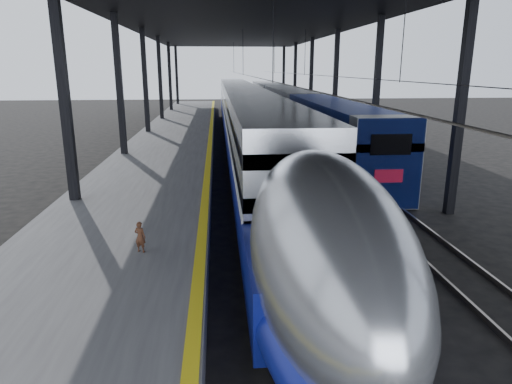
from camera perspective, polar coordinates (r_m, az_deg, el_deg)
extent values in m
plane|color=black|center=(14.13, -3.83, -9.88)|extent=(160.00, 160.00, 0.00)
cube|color=#4C4C4F|center=(33.42, -10.56, 5.52)|extent=(6.00, 80.00, 1.00)
cube|color=yellow|center=(33.18, -5.76, 6.52)|extent=(0.30, 80.00, 0.01)
cube|color=slate|center=(33.36, -2.30, 5.02)|extent=(0.08, 80.00, 0.16)
cube|color=slate|center=(33.45, 0.18, 5.06)|extent=(0.08, 80.00, 0.16)
cube|color=slate|center=(33.94, 6.20, 5.12)|extent=(0.08, 80.00, 0.16)
cube|color=slate|center=(34.24, 8.57, 5.13)|extent=(0.08, 80.00, 0.16)
cube|color=black|center=(18.73, -22.70, 9.52)|extent=(0.35, 0.35, 9.00)
cube|color=black|center=(20.35, 24.19, 9.73)|extent=(0.35, 0.35, 9.00)
cube|color=black|center=(28.41, -16.64, 11.61)|extent=(0.35, 0.35, 9.00)
cube|color=black|center=(29.49, 14.81, 11.85)|extent=(0.35, 0.35, 9.00)
cube|color=black|center=(38.25, -13.65, 12.59)|extent=(0.35, 0.35, 9.00)
cube|color=black|center=(39.06, 9.88, 12.83)|extent=(0.35, 0.35, 9.00)
cube|color=black|center=(48.15, -11.87, 13.15)|extent=(0.35, 0.35, 9.00)
cube|color=black|center=(48.80, 6.89, 13.38)|extent=(0.35, 0.35, 9.00)
cube|color=black|center=(58.09, -10.70, 13.51)|extent=(0.35, 0.35, 9.00)
cube|color=black|center=(58.63, 4.89, 13.73)|extent=(0.35, 0.35, 9.00)
cube|color=black|center=(68.05, -9.87, 13.77)|extent=(0.35, 0.35, 9.00)
cube|color=black|center=(68.51, 3.47, 13.96)|extent=(0.35, 0.35, 9.00)
cube|color=black|center=(33.02, -1.33, 20.90)|extent=(18.00, 75.00, 0.45)
cylinder|color=slate|center=(32.87, -1.11, 14.38)|extent=(0.03, 74.00, 0.03)
cylinder|color=slate|center=(33.57, 7.71, 14.27)|extent=(0.03, 74.00, 0.03)
cube|color=#B0B3B8|center=(40.43, -1.78, 10.12)|extent=(3.02, 57.00, 4.16)
cube|color=navy|center=(39.08, -1.65, 8.03)|extent=(3.10, 62.00, 1.61)
cube|color=silver|center=(40.47, -1.78, 9.46)|extent=(3.12, 57.00, 0.10)
cube|color=black|center=(40.34, -1.80, 11.82)|extent=(3.06, 57.00, 0.44)
cube|color=black|center=(40.43, -1.78, 10.12)|extent=(3.06, 57.00, 0.44)
ellipsoid|color=#B0B3B8|center=(9.72, 8.40, -7.64)|extent=(3.02, 8.40, 4.16)
ellipsoid|color=navy|center=(10.24, 8.13, -13.82)|extent=(3.10, 8.40, 1.77)
ellipsoid|color=black|center=(7.10, 13.42, -9.49)|extent=(1.56, 2.20, 0.94)
cube|color=black|center=(10.68, 7.96, -17.77)|extent=(2.29, 2.60, 0.40)
cube|color=black|center=(31.32, -0.81, 4.58)|extent=(2.29, 2.60, 0.40)
cube|color=navy|center=(28.39, 9.88, 7.05)|extent=(2.88, 18.00, 3.91)
cube|color=gray|center=(20.49, 15.73, 3.60)|extent=(2.93, 1.20, 3.96)
cube|color=black|center=(19.77, 16.52, 5.71)|extent=(1.75, 0.06, 0.87)
cube|color=#B20D2B|center=(20.02, 16.24, 1.94)|extent=(1.23, 0.06, 0.57)
cube|color=gray|center=(46.91, 4.03, 10.39)|extent=(2.88, 18.00, 3.91)
cube|color=gray|center=(65.70, 1.47, 11.80)|extent=(2.88, 18.00, 3.91)
cube|color=black|center=(23.11, 13.36, 0.25)|extent=(2.26, 2.40, 0.36)
cube|color=black|center=(44.17, 4.58, 7.63)|extent=(2.26, 2.40, 0.36)
imported|color=#482718|center=(13.16, -14.28, -5.45)|extent=(0.38, 0.32, 0.89)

